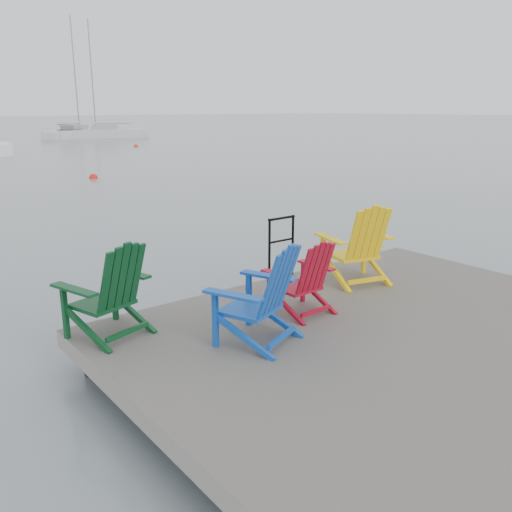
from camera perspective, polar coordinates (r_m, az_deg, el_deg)
ground at (r=6.42m, az=15.44°, el=-12.10°), size 400.00×400.00×0.00m
dock at (r=6.27m, az=15.67°, el=-9.27°), size 6.00×5.00×1.40m
handrail at (r=7.80m, az=2.68°, el=1.56°), size 0.48×0.04×0.90m
chair_green at (r=5.97m, az=-15.13°, el=-3.41°), size 0.99×0.94×1.06m
chair_blue at (r=5.61m, az=0.57°, el=-4.01°), size 1.03×0.99×1.07m
chair_red at (r=6.44m, az=5.11°, el=-2.22°), size 0.75×0.70×0.91m
chair_yellow at (r=7.67m, az=10.76°, el=1.29°), size 1.05×0.99×1.13m
sailboat_mid at (r=57.89m, az=-18.30°, el=12.12°), size 8.05×6.87×11.66m
sailboat_far at (r=56.13m, az=-16.01°, el=12.21°), size 8.20×4.54×11.05m
buoy_a at (r=24.18m, az=-16.73°, el=7.85°), size 0.37×0.37×0.37m
buoy_c at (r=43.23m, az=-12.52°, el=11.19°), size 0.38×0.38×0.38m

